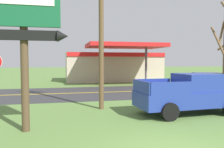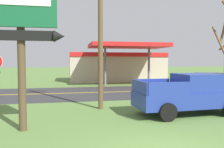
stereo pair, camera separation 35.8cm
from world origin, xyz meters
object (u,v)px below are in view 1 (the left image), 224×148
object	(u,v)px
pickup_blue_parked_on_lawn	(190,94)
gas_station	(113,66)
motel_sign	(25,14)
car_silver_near_lane	(208,83)
utility_pole	(101,17)

from	to	relation	value
pickup_blue_parked_on_lawn	gas_station	bearing A→B (deg)	88.50
motel_sign	car_silver_near_lane	xyz separation A→B (m)	(12.87, 7.76, -3.40)
motel_sign	utility_pole	world-z (taller)	utility_pole
pickup_blue_parked_on_lawn	utility_pole	bearing A→B (deg)	153.50
motel_sign	gas_station	bearing A→B (deg)	69.00
pickup_blue_parked_on_lawn	car_silver_near_lane	xyz separation A→B (m)	(5.48, 6.38, -0.13)
utility_pole	pickup_blue_parked_on_lawn	xyz separation A→B (m)	(4.06, -2.02, -3.94)
motel_sign	utility_pole	bearing A→B (deg)	45.58
pickup_blue_parked_on_lawn	car_silver_near_lane	world-z (taller)	pickup_blue_parked_on_lawn
utility_pole	car_silver_near_lane	bearing A→B (deg)	24.55
utility_pole	pickup_blue_parked_on_lawn	world-z (taller)	utility_pole
utility_pole	gas_station	xyz separation A→B (m)	(4.56, 17.15, -2.96)
motel_sign	pickup_blue_parked_on_lawn	distance (m)	8.20
motel_sign	car_silver_near_lane	distance (m)	15.40
motel_sign	car_silver_near_lane	size ratio (longest dim) A/B	1.50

